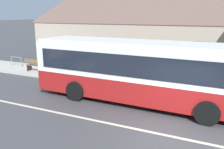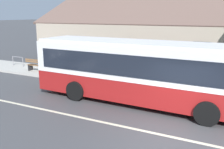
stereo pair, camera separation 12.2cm
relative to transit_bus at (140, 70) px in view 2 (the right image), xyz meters
The scene contains 8 objects.
ground_plane 4.03m from the transit_bus, 51.85° to the right, with size 300.00×300.00×0.00m, color #424244.
sidewalk_far 4.15m from the transit_bus, 53.66° to the left, with size 60.00×3.00×0.15m, color #ADAAA3.
lane_divider_stripe 4.03m from the transit_bus, 51.85° to the right, with size 60.00×0.16×0.01m, color beige.
community_building 11.02m from the transit_bus, 79.11° to the left, with size 28.23×10.47×6.83m.
transit_bus is the anchor object (origin of this frame).
bench_by_building 9.40m from the transit_bus, 164.59° to the left, with size 1.64×0.51×0.94m.
bench_down_street 5.31m from the transit_bus, 147.96° to the left, with size 1.51×0.51×0.94m.
bike_rack 12.22m from the transit_bus, 164.37° to the left, with size 1.16×0.06×0.78m.
Camera 2 is at (1.76, -8.24, 4.28)m, focal length 40.00 mm.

